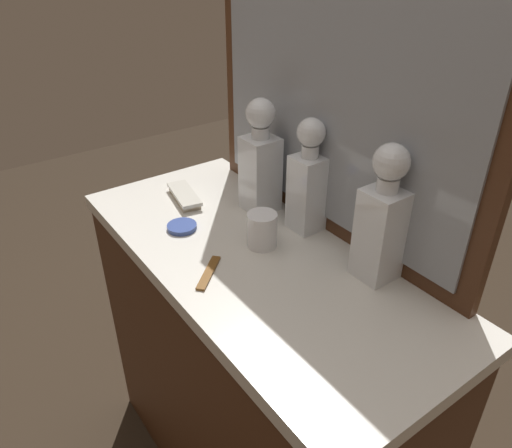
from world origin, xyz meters
TOP-DOWN VIEW (x-y plane):
  - dresser at (0.00, 0.00)m, footprint 1.05×0.47m
  - dresser_mirror at (0.00, 0.22)m, footprint 0.86×0.03m
  - crystal_decanter_front at (-0.02, 0.17)m, footprint 0.08×0.08m
  - crystal_decanter_far_right at (0.22, 0.16)m, footprint 0.08×0.08m
  - crystal_decanter_left at (-0.17, 0.14)m, footprint 0.08×0.08m
  - crystal_tumbler_right at (-0.02, 0.03)m, footprint 0.07×0.07m
  - silver_brush_far_right at (-0.33, -0.01)m, footprint 0.17×0.08m
  - porcelain_dish at (-0.20, -0.09)m, footprint 0.08×0.08m
  - tortoiseshell_comb at (0.01, -0.13)m, footprint 0.10×0.11m

SIDE VIEW (x-z plane):
  - dresser at x=0.00m, z-range 0.00..0.88m
  - tortoiseshell_comb at x=0.01m, z-range 0.87..0.88m
  - porcelain_dish at x=-0.20m, z-range 0.87..0.89m
  - silver_brush_far_right at x=-0.33m, z-range 0.87..0.90m
  - crystal_tumbler_right at x=-0.02m, z-range 0.87..0.96m
  - crystal_decanter_front at x=-0.02m, z-range 0.85..1.14m
  - crystal_decanter_left at x=-0.17m, z-range 0.84..1.15m
  - crystal_decanter_far_right at x=0.22m, z-range 0.84..1.15m
  - dresser_mirror at x=0.00m, z-range 0.87..1.62m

